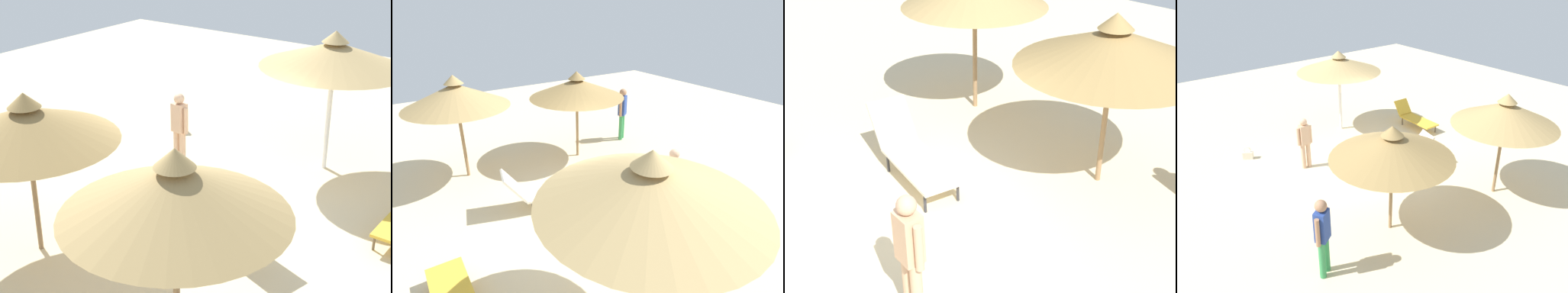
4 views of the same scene
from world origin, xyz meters
TOP-DOWN VIEW (x-y plane):
  - ground at (0.00, 0.00)m, footprint 24.00×24.00m
  - parasol_umbrella_edge at (2.66, -1.40)m, footprint 2.70×2.70m
  - lounge_chair_center at (0.78, 0.70)m, footprint 1.08×2.03m
  - person_standing_near_left at (-1.02, -1.46)m, footprint 0.25×0.45m

SIDE VIEW (x-z plane):
  - ground at x=0.00m, z-range -0.10..0.00m
  - lounge_chair_center at x=0.78m, z-range -0.04..0.92m
  - person_standing_near_left at x=-1.02m, z-range 0.10..1.66m
  - parasol_umbrella_edge at x=2.66m, z-range 0.81..3.38m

